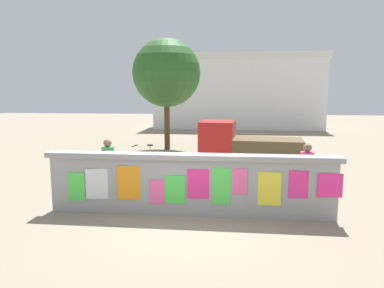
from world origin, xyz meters
name	(u,v)px	position (x,y,z in m)	size (l,w,h in m)	color
ground	(210,155)	(0.00, 8.00, 0.00)	(60.00, 60.00, 0.00)	gray
poster_wall	(190,184)	(0.00, 0.00, 0.76)	(6.91, 0.42, 1.46)	#9B9B9B
auto_rickshaw_truck	(245,148)	(1.47, 4.66, 0.90)	(3.72, 1.83, 1.85)	black
motorcycle	(211,180)	(0.42, 1.51, 0.46)	(1.89, 0.60, 0.87)	black
bicycle_near	(147,160)	(-2.17, 4.73, 0.36)	(1.69, 0.48, 0.95)	black
bicycle_far	(135,173)	(-2.05, 2.62, 0.36)	(1.71, 0.44, 0.95)	black
person_walking	(306,168)	(2.87, 0.97, 0.99)	(0.45, 0.45, 1.62)	#3F994C
person_bystander	(108,162)	(-2.41, 1.23, 0.99)	(0.43, 0.43, 1.62)	purple
tree_roadside	(167,73)	(-2.25, 9.50, 3.81)	(3.36, 3.36, 5.50)	brown
building_background	(238,91)	(1.47, 21.10, 2.95)	(13.41, 4.39, 5.86)	white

